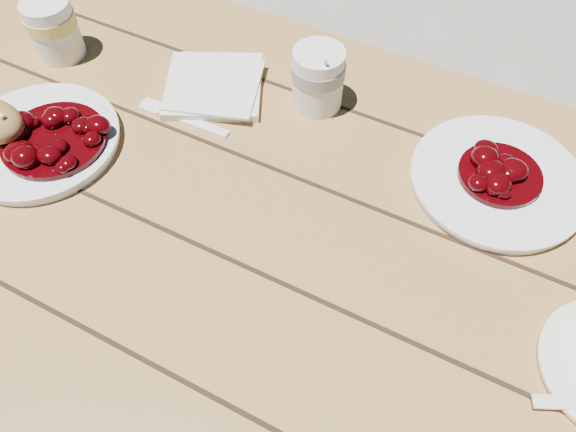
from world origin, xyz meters
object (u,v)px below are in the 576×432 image
at_px(picnic_table, 224,256).
at_px(second_cup, 54,29).
at_px(coffee_cup, 318,79).
at_px(main_plate, 39,142).
at_px(second_plate, 497,181).

relative_size(picnic_table, second_cup, 20.51).
bearing_deg(coffee_cup, main_plate, -140.34).
bearing_deg(second_cup, picnic_table, -20.23).
relative_size(picnic_table, main_plate, 8.68).
relative_size(coffee_cup, second_cup, 1.00).
bearing_deg(coffee_cup, second_cup, -168.59).
relative_size(main_plate, second_cup, 2.36).
height_order(picnic_table, main_plate, main_plate).
distance_m(coffee_cup, second_cup, 0.45).
relative_size(coffee_cup, second_plate, 0.41).
xyz_separation_m(second_plate, second_cup, (-0.73, -0.05, 0.04)).
height_order(coffee_cup, second_plate, coffee_cup).
distance_m(main_plate, second_plate, 0.66).
height_order(coffee_cup, second_cup, same).
xyz_separation_m(coffee_cup, second_cup, (-0.44, -0.09, 0.00)).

